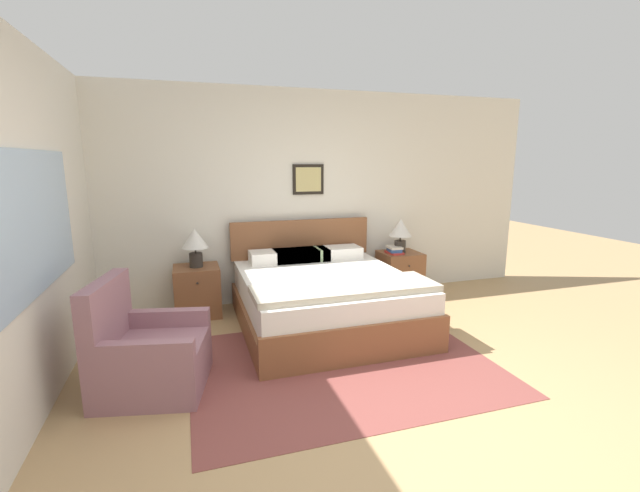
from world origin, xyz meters
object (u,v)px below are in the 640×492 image
table_lamp_by_door (401,231)px  armchair (147,355)px  table_lamp_near_window (195,242)px  nightstand_by_door (400,273)px  nightstand_near_window (197,291)px  bed (324,297)px

table_lamp_by_door → armchair: bearing=-152.4°
table_lamp_near_window → nightstand_by_door: bearing=0.2°
nightstand_near_window → table_lamp_by_door: table_lamp_by_door is taller
nightstand_by_door → armchair: bearing=-152.4°
armchair → table_lamp_near_window: 1.72m
armchair → nightstand_by_door: size_ratio=1.58×
armchair → table_lamp_by_door: 3.42m
nightstand_near_window → nightstand_by_door: bearing=0.0°
nightstand_near_window → table_lamp_near_window: table_lamp_near_window is taller
bed → table_lamp_by_door: bearing=29.2°
armchair → nightstand_near_window: 1.62m
armchair → table_lamp_near_window: bearing=176.7°
armchair → table_lamp_by_door: (2.98, 1.56, 0.58)m
nightstand_by_door → table_lamp_near_window: bearing=-179.8°
nightstand_by_door → table_lamp_near_window: size_ratio=1.30×
armchair → nightstand_near_window: armchair is taller
nightstand_near_window → table_lamp_near_window: (0.00, -0.01, 0.58)m
bed → armchair: size_ratio=2.18×
bed → table_lamp_by_door: 1.56m
bed → nightstand_near_window: size_ratio=3.44×
nightstand_near_window → nightstand_by_door: 2.57m
bed → nightstand_by_door: 1.48m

